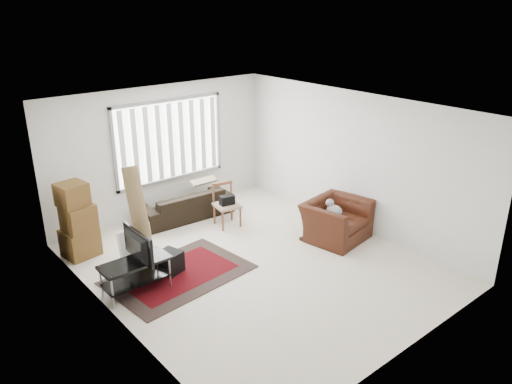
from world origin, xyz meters
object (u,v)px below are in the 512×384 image
Objects in this scene: moving_boxes at (78,223)px; sofa at (186,200)px; tv_stand at (135,270)px; side_chair at (227,203)px; armchair at (336,218)px.

moving_boxes is 2.37m from sofa.
sofa reaches higher than tv_stand.
side_chair is at bearing -13.14° from moving_boxes.
moving_boxes reaches higher than armchair.
moving_boxes is 4.68m from armchair.
sofa is (2.34, 0.22, -0.26)m from moving_boxes.
side_chair is (2.56, 1.07, 0.09)m from tv_stand.
tv_stand is at bearing -146.49° from side_chair.
sofa is 0.97m from side_chair.
side_chair reaches higher than tv_stand.
moving_boxes is at bearing 139.03° from armchair.
moving_boxes is 0.70× the size of sofa.
moving_boxes reaches higher than tv_stand.
side_chair is 0.66× the size of armchair.
moving_boxes is 2.84m from side_chair.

